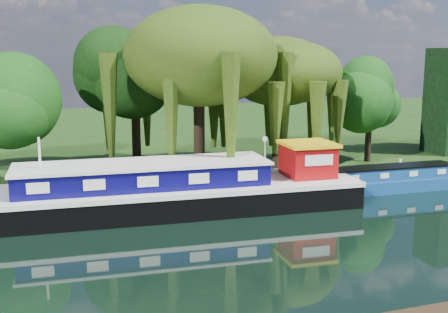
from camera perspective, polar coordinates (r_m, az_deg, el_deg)
name	(u,v)px	position (r m, az deg, el deg)	size (l,w,h in m)	color
ground	(345,235)	(26.14, 12.23, -7.80)	(120.00, 120.00, 0.00)	black
far_bank	(169,131)	(57.21, -5.57, 2.54)	(120.00, 52.00, 0.45)	black
dutch_barge	(169,191)	(29.14, -5.59, -3.52)	(20.63, 5.85, 4.30)	black
narrowboat	(392,181)	(34.91, 16.68, -2.39)	(11.17, 2.28, 1.62)	navy
red_dinghy	(23,225)	(28.56, -19.75, -6.61)	(2.03, 2.84, 0.59)	maroon
willow_left	(199,58)	(35.15, -2.60, 9.94)	(8.40, 8.40, 10.06)	black
willow_right	(279,82)	(37.22, 5.56, 7.51)	(6.45, 6.45, 7.86)	black
tree_far_mid	(135,80)	(37.91, -9.07, 7.71)	(5.22, 5.22, 8.53)	black
tree_far_right	(370,100)	(40.96, 14.62, 5.62)	(3.89, 3.89, 6.37)	black
lamppost	(265,146)	(34.89, 4.19, 1.11)	(0.36, 0.36, 2.56)	silver
mooring_posts	(263,177)	(32.89, 3.99, -2.08)	(19.16, 0.16, 1.00)	silver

